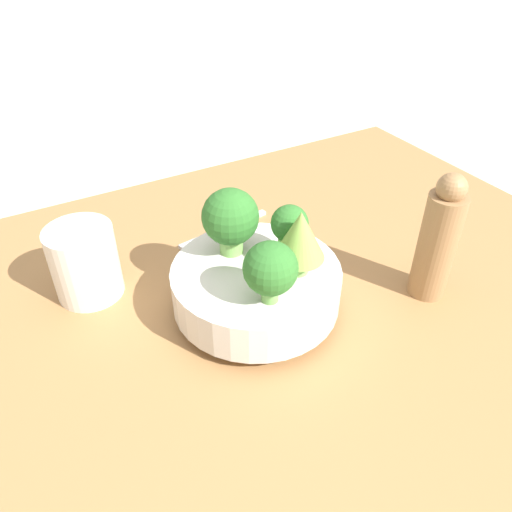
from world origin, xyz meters
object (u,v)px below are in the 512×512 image
bowl (256,287)px  pepper_mill (438,240)px  cup (85,262)px  fork (224,229)px

bowl → pepper_mill: bearing=159.6°
cup → bowl: bearing=141.4°
cup → pepper_mill: 0.46m
fork → cup: bearing=11.4°
cup → pepper_mill: pepper_mill is taller
bowl → pepper_mill: size_ratio=1.19×
cup → pepper_mill: size_ratio=0.57×
bowl → fork: bearing=-104.2°
pepper_mill → bowl: bearing=-20.4°
fork → bowl: bearing=75.8°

